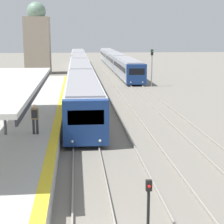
# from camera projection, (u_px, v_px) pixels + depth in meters

# --- Properties ---
(platform_canopy) EXTENTS (4.00, 16.73, 2.92)m
(platform_canopy) POSITION_uv_depth(u_px,v_px,m) (4.00, 84.00, 20.11)
(platform_canopy) COLOR beige
(platform_canopy) RESTS_ON station_platform
(person_on_platform) EXTENTS (0.40, 0.40, 1.66)m
(person_on_platform) POSITION_uv_depth(u_px,v_px,m) (35.00, 117.00, 20.54)
(person_on_platform) COLOR #2D2D33
(person_on_platform) RESTS_ON station_platform
(train_near) EXTENTS (2.59, 68.29, 2.97)m
(train_near) POSITION_uv_depth(u_px,v_px,m) (79.00, 67.00, 53.81)
(train_near) COLOR navy
(train_near) RESTS_ON ground_plane
(train_far) EXTENTS (2.49, 49.19, 2.87)m
(train_far) POSITION_uv_depth(u_px,v_px,m) (116.00, 60.00, 69.65)
(train_far) COLOR navy
(train_far) RESTS_ON ground_plane
(signal_post_near) EXTENTS (0.20, 0.22, 1.78)m
(signal_post_near) POSITION_uv_depth(u_px,v_px,m) (149.00, 200.00, 12.23)
(signal_post_near) COLOR black
(signal_post_near) RESTS_ON ground_plane
(signal_mast_far) EXTENTS (0.28, 0.29, 4.53)m
(signal_mast_far) POSITION_uv_depth(u_px,v_px,m) (152.00, 63.00, 45.69)
(signal_mast_far) COLOR gray
(signal_mast_far) RESTS_ON ground_plane
(distant_domed_building) EXTENTS (4.00, 4.00, 11.37)m
(distant_domed_building) POSITION_uv_depth(u_px,v_px,m) (37.00, 40.00, 60.32)
(distant_domed_building) COLOR gray
(distant_domed_building) RESTS_ON ground_plane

